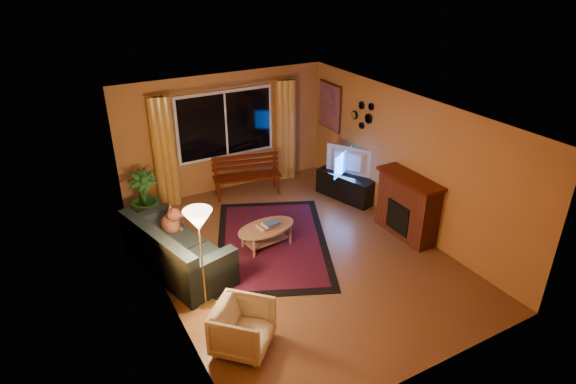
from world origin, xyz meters
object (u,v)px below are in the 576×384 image
coffee_table (267,236)px  armchair (243,326)px  sofa (177,247)px  floor_lamp (202,259)px  tv_console (346,186)px  bench (248,186)px

coffee_table → armchair: bearing=-123.8°
sofa → floor_lamp: size_ratio=1.31×
armchair → tv_console: (3.63, 2.89, -0.09)m
bench → sofa: 2.84m
armchair → floor_lamp: floor_lamp is taller
bench → sofa: bearing=-124.6°
sofa → tv_console: 3.91m
sofa → bench: bearing=27.6°
sofa → coffee_table: (1.55, -0.09, -0.22)m
tv_console → coffee_table: bearing=-175.9°
tv_console → armchair: bearing=-158.3°
armchair → tv_console: bearing=-6.7°
bench → tv_console: tv_console is taller
armchair → bench: bearing=19.4°
floor_lamp → tv_console: 4.22m
armchair → coffee_table: bearing=11.0°
sofa → coffee_table: 1.56m
floor_lamp → coffee_table: 1.86m
floor_lamp → tv_console: size_ratio=1.23×
sofa → tv_console: sofa is taller
bench → coffee_table: (-0.55, -1.99, -0.02)m
sofa → floor_lamp: 1.12m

